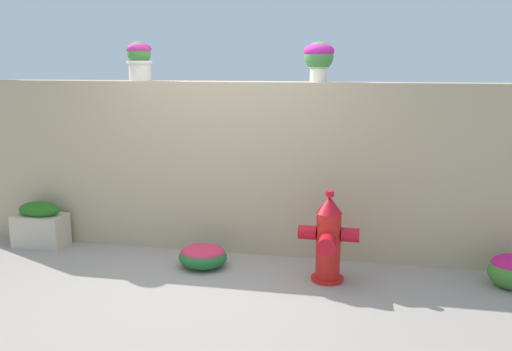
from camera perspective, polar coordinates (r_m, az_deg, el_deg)
ground_plane at (r=5.17m, az=-5.84°, el=-11.61°), size 24.00×24.00×0.00m
stone_wall at (r=5.91m, az=-2.89°, el=0.88°), size 6.76×0.30×1.86m
potted_plant_1 at (r=6.13m, az=-12.26°, el=12.09°), size 0.28×0.28×0.42m
potted_plant_2 at (r=5.65m, az=6.68°, el=12.38°), size 0.31×0.31×0.41m
fire_hydrant at (r=5.17m, az=7.66°, el=-6.78°), size 0.58×0.46×0.88m
flower_bush_left at (r=5.59m, az=-5.65°, el=-8.41°), size 0.50×0.45×0.24m
planter_box at (r=6.60m, az=-21.87°, el=-4.89°), size 0.57×0.32×0.52m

